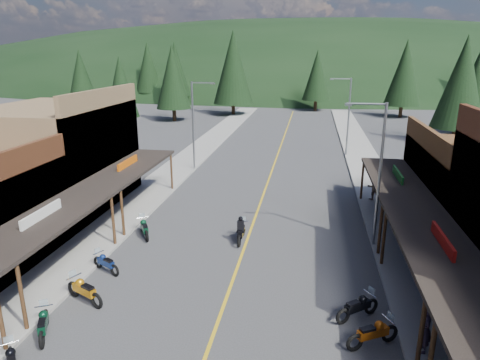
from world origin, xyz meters
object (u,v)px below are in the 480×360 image
at_px(pine_4, 405,73).
at_px(rider_on_bike, 241,231).
at_px(pine_7, 148,68).
at_px(shop_west_3, 58,157).
at_px(pine_2, 233,67).
at_px(pine_1, 175,69).
at_px(pine_3, 317,75).
at_px(pine_10, 173,77).
at_px(bike_west_7, 43,323).
at_px(pine_8, 121,87).
at_px(bike_east_8, 358,306).
at_px(streetlight_2, 377,169).
at_px(bike_west_8, 84,289).
at_px(pine_11, 462,82).
at_px(pine_9, 477,85).
at_px(bike_west_9, 106,262).
at_px(bike_west_10, 144,227).
at_px(pine_0, 81,74).
at_px(streetlight_3, 347,113).
at_px(pedestrian_east_a, 426,329).
at_px(bike_east_7, 373,332).
at_px(pedestrian_east_b, 373,187).
at_px(streetlight_1, 195,122).

relative_size(pine_4, rider_on_bike, 5.83).
bearing_deg(pine_7, shop_west_3, -74.28).
distance_m(pine_2, pine_4, 28.08).
relative_size(pine_1, pine_3, 1.14).
distance_m(pine_10, rider_on_bike, 46.58).
bearing_deg(bike_west_7, pine_8, 83.09).
relative_size(bike_east_8, rider_on_bike, 0.98).
xyz_separation_m(pine_4, rider_on_bike, (-18.32, -52.66, -6.59)).
height_order(shop_west_3, pine_10, pine_10).
height_order(streetlight_2, bike_west_8, streetlight_2).
bearing_deg(pine_11, pine_9, 60.26).
relative_size(shop_west_3, streetlight_2, 1.36).
bearing_deg(bike_west_9, bike_west_10, 24.59).
xyz_separation_m(shop_west_3, bike_west_9, (7.47, -8.58, -2.97)).
relative_size(pine_4, bike_east_8, 5.94).
bearing_deg(pine_0, streetlight_3, -34.28).
xyz_separation_m(pine_1, pedestrian_east_a, (31.68, -71.04, -6.19)).
height_order(pine_2, bike_east_7, pine_2).
relative_size(pine_8, pine_9, 0.93).
height_order(pine_1, pedestrian_east_a, pine_1).
xyz_separation_m(streetlight_3, pine_4, (11.05, 30.00, 2.78)).
relative_size(bike_east_8, pedestrian_east_b, 1.10).
bearing_deg(pine_10, streetlight_3, -38.71).
xyz_separation_m(pine_3, bike_west_10, (-10.03, -58.94, -5.88)).
bearing_deg(pedestrian_east_b, rider_on_bike, 26.32).
bearing_deg(pine_9, bike_west_10, -128.36).
bearing_deg(pedestrian_east_b, bike_east_7, 63.84).
relative_size(pine_7, pedestrian_east_a, 6.94).
xyz_separation_m(pine_10, bike_west_7, (11.64, -52.34, -6.20)).
height_order(pine_9, rider_on_bike, pine_9).
xyz_separation_m(streetlight_2, pine_3, (-2.95, 58.00, 2.02)).
relative_size(bike_west_10, bike_east_7, 0.98).
xyz_separation_m(pine_0, bike_west_10, (33.97, -54.94, -5.88)).
bearing_deg(streetlight_3, bike_west_9, -115.93).
height_order(streetlight_1, bike_east_8, streetlight_1).
bearing_deg(pine_11, pine_1, 143.97).
xyz_separation_m(streetlight_1, pine_0, (-33.05, 40.00, 2.02)).
height_order(pine_2, rider_on_bike, pine_2).
xyz_separation_m(pine_8, bike_east_8, (27.55, -39.23, -5.38)).
xyz_separation_m(pine_9, pedestrian_east_a, (-16.32, -46.04, -5.33)).
relative_size(pine_0, bike_west_7, 5.41).
relative_size(rider_on_bike, pedestrian_east_b, 1.12).
bearing_deg(pedestrian_east_b, pine_11, -137.38).
xyz_separation_m(streetlight_3, rider_on_bike, (-7.27, -22.66, -3.81)).
height_order(pine_8, bike_west_7, pine_8).
height_order(pine_2, pine_10, pine_2).
xyz_separation_m(bike_east_8, pedestrian_east_a, (2.13, -1.81, 0.45)).
height_order(streetlight_3, pine_3, pine_3).
height_order(streetlight_3, pine_0, pine_0).
bearing_deg(bike_west_10, pine_7, 79.44).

